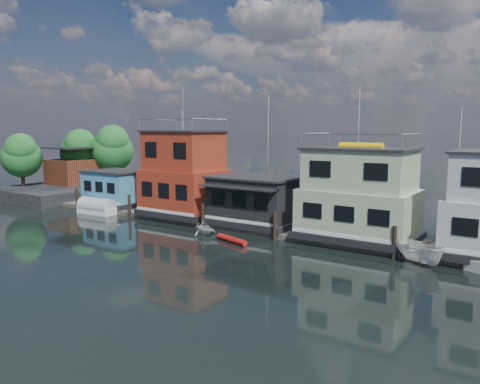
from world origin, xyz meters
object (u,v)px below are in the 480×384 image
Objects in this scene: houseboat_green at (359,196)px; tarp_runabout at (97,207)px; houseboat_blue at (117,188)px; motorboat at (419,252)px; red_kayak at (232,239)px; houseboat_dark at (256,200)px; dinghy_white at (204,227)px; houseboat_red at (184,175)px.

houseboat_green is 26.11m from tarp_runabout.
tarp_runabout is at bearing -76.76° from houseboat_blue.
motorboat is (31.58, -3.01, -1.44)m from houseboat_blue.
red_kayak is at bearing -9.17° from tarp_runabout.
tarp_runabout is at bearing -169.20° from houseboat_dark.
houseboat_blue is at bearing 93.28° from dinghy_white.
houseboat_blue is 26.53m from houseboat_green.
houseboat_blue is at bearing -180.00° from houseboat_red.
houseboat_blue is 9.69m from houseboat_red.
houseboat_blue is 1.49× the size of tarp_runabout.
houseboat_dark is at bearing 119.87° from red_kayak.
houseboat_red reaches higher than motorboat.
houseboat_green is at bearing -50.06° from dinghy_white.
houseboat_dark is 9.07m from houseboat_green.
motorboat is at bearing -66.56° from dinghy_white.
houseboat_red reaches higher than houseboat_green.
houseboat_dark is (17.50, -0.02, 0.21)m from houseboat_blue.
houseboat_dark reaches higher than red_kayak.
houseboat_green is at bearing 0.00° from houseboat_red.
houseboat_green reaches higher than houseboat_dark.
red_kayak is at bearing -146.20° from houseboat_green.
houseboat_dark is at bearing 108.82° from motorboat.
motorboat is at bearing -30.60° from houseboat_green.
houseboat_green is at bearing 90.19° from motorboat.
motorboat is at bearing -5.44° from houseboat_blue.
houseboat_green is at bearing 50.41° from red_kayak.
houseboat_dark is at bearing -7.95° from dinghy_white.
red_kayak is (-7.78, -5.21, -3.32)m from houseboat_green.
houseboat_blue is 3.66m from tarp_runabout.
houseboat_red is 1.41× the size of houseboat_green.
dinghy_white is at bearing -158.97° from houseboat_green.
dinghy_white is at bearing -36.33° from houseboat_red.
houseboat_red is at bearing 113.04° from motorboat.
houseboat_blue is 19.53m from red_kayak.
houseboat_dark reaches higher than motorboat.
dinghy_white reaches higher than red_kayak.
tarp_runabout is at bearing 104.68° from dinghy_white.
houseboat_blue reaches higher than red_kayak.
houseboat_blue is 0.76× the size of houseboat_green.
red_kayak is at bearing 130.50° from motorboat.
houseboat_dark is at bearing -0.14° from houseboat_red.
houseboat_green reaches higher than motorboat.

